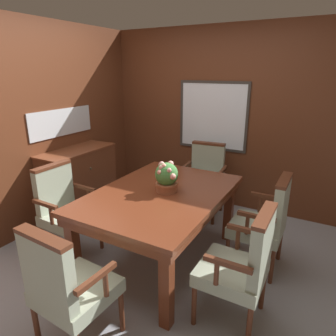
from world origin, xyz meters
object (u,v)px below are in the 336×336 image
(chair_head_near, at_px, (67,285))
(chair_right_near, at_px, (242,263))
(chair_head_far, at_px, (205,176))
(chair_right_far, at_px, (265,220))
(sideboard_cabinet, at_px, (80,183))
(chair_left_near, at_px, (64,207))
(potted_plant, at_px, (167,177))
(dining_table, at_px, (161,201))

(chair_head_near, xyz_separation_m, chair_right_near, (0.96, 0.81, 0.00))
(chair_head_far, distance_m, chair_right_far, 1.29)
(chair_head_near, bearing_deg, sideboard_cabinet, -44.19)
(chair_left_near, height_order, chair_head_far, same)
(chair_left_near, relative_size, potted_plant, 3.22)
(dining_table, relative_size, potted_plant, 5.52)
(chair_left_near, relative_size, chair_head_near, 1.00)
(potted_plant, distance_m, sideboard_cabinet, 1.58)
(chair_head_far, bearing_deg, chair_left_near, -126.21)
(chair_head_near, bearing_deg, potted_plant, -90.04)
(potted_plant, height_order, sideboard_cabinet, potted_plant)
(dining_table, xyz_separation_m, sideboard_cabinet, (-1.44, 0.34, -0.20))
(dining_table, bearing_deg, chair_right_far, 21.95)
(sideboard_cabinet, bearing_deg, chair_head_near, -47.29)
(chair_right_far, relative_size, potted_plant, 3.22)
(chair_right_near, distance_m, potted_plant, 1.06)
(chair_left_near, xyz_separation_m, chair_right_far, (1.91, 0.73, 0.00))
(chair_right_far, height_order, chair_right_near, same)
(chair_right_near, distance_m, sideboard_cabinet, 2.49)
(chair_left_near, relative_size, sideboard_cabinet, 0.94)
(sideboard_cabinet, bearing_deg, chair_right_near, -17.12)
(chair_right_far, xyz_separation_m, sideboard_cabinet, (-2.38, -0.04, -0.06))
(chair_right_far, xyz_separation_m, potted_plant, (-0.89, -0.34, 0.39))
(chair_left_near, bearing_deg, potted_plant, -67.14)
(dining_table, relative_size, chair_right_near, 1.71)
(chair_head_near, bearing_deg, chair_right_far, -118.26)
(chair_right_far, height_order, sideboard_cabinet, chair_right_far)
(chair_right_far, bearing_deg, sideboard_cabinet, -89.28)
(chair_right_near, bearing_deg, chair_head_near, -50.07)
(chair_right_near, bearing_deg, dining_table, -112.92)
(chair_head_near, height_order, chair_right_far, same)
(chair_head_far, height_order, chair_head_near, same)
(dining_table, xyz_separation_m, chair_head_near, (-0.02, -1.20, -0.14))
(chair_left_near, distance_m, sideboard_cabinet, 0.84)
(chair_head_far, height_order, sideboard_cabinet, chair_head_far)
(chair_head_near, xyz_separation_m, potted_plant, (0.07, 1.24, 0.39))
(chair_head_near, distance_m, sideboard_cabinet, 2.09)
(sideboard_cabinet, bearing_deg, chair_left_near, -55.51)
(chair_head_near, distance_m, chair_right_far, 1.85)
(chair_right_far, relative_size, chair_right_near, 1.00)
(chair_head_near, relative_size, sideboard_cabinet, 0.94)
(chair_head_near, xyz_separation_m, chair_right_far, (0.96, 1.58, 0.00))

